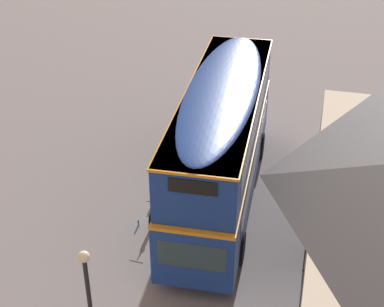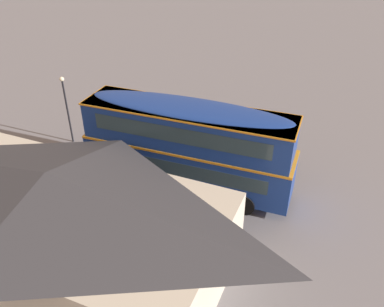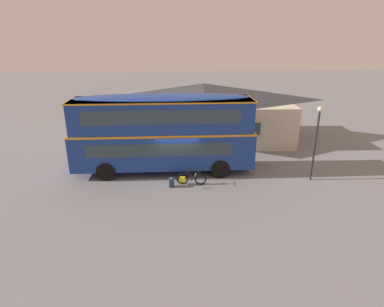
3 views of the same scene
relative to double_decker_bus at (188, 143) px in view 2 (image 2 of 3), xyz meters
name	(u,v)px [view 2 (image 2 of 3)]	position (x,y,z in m)	size (l,w,h in m)	color
ground_plane	(178,177)	(0.81, -0.55, -2.65)	(120.00, 120.00, 0.00)	slate
double_decker_bus	(188,143)	(0.00, 0.00, 0.00)	(10.85, 2.77, 4.79)	black
touring_bicycle	(176,156)	(1.54, -2.02, -2.27)	(1.71, 0.46, 1.01)	black
backpack_on_ground	(195,158)	(0.49, -2.28, -2.36)	(0.28, 0.32, 0.56)	#2D4C7A
water_bottle_blue_sports	(169,153)	(2.25, -2.56, -2.53)	(0.06, 0.06, 0.24)	#338CBF
pub_building	(56,218)	(2.94, 6.76, -0.37)	(14.12, 7.58, 4.47)	beige
street_lamp	(66,103)	(8.63, -1.72, 0.07)	(0.28, 0.28, 4.36)	black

